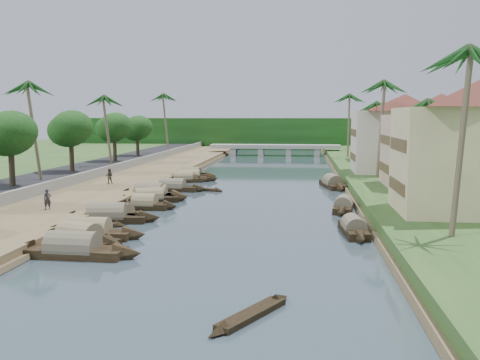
# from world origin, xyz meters

# --- Properties ---
(ground) EXTENTS (220.00, 220.00, 0.00)m
(ground) POSITION_xyz_m (0.00, 0.00, 0.00)
(ground) COLOR #354650
(ground) RESTS_ON ground
(left_bank) EXTENTS (10.00, 180.00, 0.80)m
(left_bank) POSITION_xyz_m (-16.00, 20.00, 0.40)
(left_bank) COLOR brown
(left_bank) RESTS_ON ground
(right_bank) EXTENTS (16.00, 180.00, 1.20)m
(right_bank) POSITION_xyz_m (19.00, 20.00, 0.60)
(right_bank) COLOR #2A5020
(right_bank) RESTS_ON ground
(road) EXTENTS (8.00, 180.00, 1.40)m
(road) POSITION_xyz_m (-24.50, 20.00, 0.70)
(road) COLOR black
(road) RESTS_ON ground
(retaining_wall) EXTENTS (0.40, 180.00, 1.10)m
(retaining_wall) POSITION_xyz_m (-20.20, 20.00, 1.35)
(retaining_wall) COLOR gray
(retaining_wall) RESTS_ON left_bank
(treeline) EXTENTS (120.00, 14.00, 8.00)m
(treeline) POSITION_xyz_m (0.00, 100.00, 4.00)
(treeline) COLOR #15360E
(treeline) RESTS_ON ground
(bridge) EXTENTS (28.00, 4.00, 2.40)m
(bridge) POSITION_xyz_m (0.00, 72.00, 1.72)
(bridge) COLOR gray
(bridge) RESTS_ON ground
(building_near) EXTENTS (14.85, 14.85, 10.20)m
(building_near) POSITION_xyz_m (18.99, -2.00, 6.38)
(building_near) COLOR beige
(building_near) RESTS_ON right_bank
(building_mid) EXTENTS (14.11, 14.11, 9.70)m
(building_mid) POSITION_xyz_m (19.99, 14.00, 6.13)
(building_mid) COLOR beige
(building_mid) RESTS_ON right_bank
(building_far) EXTENTS (15.59, 15.59, 10.20)m
(building_far) POSITION_xyz_m (18.99, 28.00, 6.38)
(building_far) COLOR beige
(building_far) RESTS_ON right_bank
(building_distant) EXTENTS (12.62, 12.62, 9.20)m
(building_distant) POSITION_xyz_m (19.99, 48.00, 5.88)
(building_distant) COLOR beige
(building_distant) RESTS_ON right_bank
(sampan_0) EXTENTS (9.00, 2.24, 2.34)m
(sampan_0) POSITION_xyz_m (-8.24, -13.46, 0.42)
(sampan_0) COLOR black
(sampan_0) RESTS_ON ground
(sampan_1) EXTENTS (7.97, 4.52, 2.32)m
(sampan_1) POSITION_xyz_m (-9.00, -10.71, 0.42)
(sampan_1) COLOR black
(sampan_1) RESTS_ON ground
(sampan_2) EXTENTS (8.39, 2.05, 2.21)m
(sampan_2) POSITION_xyz_m (-9.20, -8.60, 0.42)
(sampan_2) COLOR black
(sampan_2) RESTS_ON ground
(sampan_3) EXTENTS (9.00, 3.06, 2.35)m
(sampan_3) POSITION_xyz_m (-10.00, -2.89, 0.42)
(sampan_3) COLOR black
(sampan_3) RESTS_ON ground
(sampan_4) EXTENTS (6.29, 3.60, 1.84)m
(sampan_4) POSITION_xyz_m (-9.55, -1.23, 0.40)
(sampan_4) COLOR black
(sampan_4) RESTS_ON ground
(sampan_5) EXTENTS (6.33, 1.84, 2.05)m
(sampan_5) POSITION_xyz_m (-8.75, 3.44, 0.41)
(sampan_5) COLOR black
(sampan_5) RESTS_ON ground
(sampan_6) EXTENTS (8.60, 2.89, 2.48)m
(sampan_6) POSITION_xyz_m (-10.00, 9.51, 0.42)
(sampan_6) COLOR black
(sampan_6) RESTS_ON ground
(sampan_7) EXTENTS (7.94, 4.52, 2.12)m
(sampan_7) POSITION_xyz_m (-9.40, 7.16, 0.41)
(sampan_7) COLOR black
(sampan_7) RESTS_ON ground
(sampan_8) EXTENTS (6.88, 2.23, 2.11)m
(sampan_8) POSITION_xyz_m (-9.39, 9.48, 0.41)
(sampan_8) COLOR black
(sampan_8) RESTS_ON ground
(sampan_9) EXTENTS (8.36, 2.23, 2.10)m
(sampan_9) POSITION_xyz_m (-9.04, 15.53, 0.41)
(sampan_9) COLOR black
(sampan_9) RESTS_ON ground
(sampan_10) EXTENTS (7.24, 3.67, 2.00)m
(sampan_10) POSITION_xyz_m (-9.60, 23.53, 0.41)
(sampan_10) COLOR black
(sampan_10) RESTS_ON ground
(sampan_11) EXTENTS (7.90, 2.80, 2.22)m
(sampan_11) POSITION_xyz_m (-9.05, 25.06, 0.42)
(sampan_11) COLOR black
(sampan_11) RESTS_ON ground
(sampan_12) EXTENTS (8.22, 3.65, 1.97)m
(sampan_12) POSITION_xyz_m (-9.78, 29.57, 0.41)
(sampan_12) COLOR black
(sampan_12) RESTS_ON ground
(sampan_13) EXTENTS (7.36, 2.80, 2.01)m
(sampan_13) POSITION_xyz_m (-9.72, 29.77, 0.41)
(sampan_13) COLOR black
(sampan_13) RESTS_ON ground
(sampan_14) EXTENTS (1.96, 7.45, 1.84)m
(sampan_14) POSITION_xyz_m (9.46, -5.06, 0.40)
(sampan_14) COLOR black
(sampan_14) RESTS_ON ground
(sampan_15) EXTENTS (2.41, 7.13, 1.92)m
(sampan_15) POSITION_xyz_m (9.48, 4.65, 0.41)
(sampan_15) COLOR black
(sampan_15) RESTS_ON ground
(sampan_16) EXTENTS (3.43, 9.61, 2.29)m
(sampan_16) POSITION_xyz_m (9.49, 20.93, 0.42)
(sampan_16) COLOR black
(sampan_16) RESTS_ON ground
(canoe_0) EXTENTS (3.62, 5.60, 0.79)m
(canoe_0) POSITION_xyz_m (3.54, -22.11, 0.10)
(canoe_0) COLOR black
(canoe_0) RESTS_ON ground
(canoe_1) EXTENTS (5.08, 1.25, 0.81)m
(canoe_1) POSITION_xyz_m (-10.29, -4.38, 0.10)
(canoe_1) COLOR black
(canoe_1) RESTS_ON ground
(canoe_2) EXTENTS (5.59, 2.81, 0.83)m
(canoe_2) POSITION_xyz_m (-5.77, 16.46, 0.10)
(canoe_2) COLOR black
(canoe_2) RESTS_ON ground
(palm_0) EXTENTS (3.20, 3.20, 12.84)m
(palm_0) POSITION_xyz_m (15.00, -10.47, 12.20)
(palm_0) COLOR brown
(palm_0) RESTS_ON ground
(palm_1) EXTENTS (3.20, 3.20, 10.14)m
(palm_1) POSITION_xyz_m (16.00, 4.90, 9.61)
(palm_1) COLOR brown
(palm_1) RESTS_ON ground
(palm_2) EXTENTS (3.20, 3.20, 12.94)m
(palm_2) POSITION_xyz_m (15.00, 22.24, 12.30)
(palm_2) COLOR brown
(palm_2) RESTS_ON ground
(palm_3) EXTENTS (3.20, 3.20, 10.79)m
(palm_3) POSITION_xyz_m (16.00, 37.82, 10.24)
(palm_3) COLOR brown
(palm_3) RESTS_ON ground
(palm_5) EXTENTS (3.20, 3.20, 12.31)m
(palm_5) POSITION_xyz_m (-24.00, 13.28, 11.91)
(palm_5) COLOR brown
(palm_5) RESTS_ON ground
(palm_6) EXTENTS (3.20, 3.20, 11.42)m
(palm_6) POSITION_xyz_m (-22.00, 30.82, 11.05)
(palm_6) COLOR brown
(palm_6) RESTS_ON ground
(palm_7) EXTENTS (3.20, 3.20, 12.58)m
(palm_7) POSITION_xyz_m (14.00, 53.59, 11.95)
(palm_7) COLOR brown
(palm_7) RESTS_ON ground
(palm_8) EXTENTS (3.20, 3.20, 12.83)m
(palm_8) POSITION_xyz_m (-20.50, 58.73, 12.40)
(palm_8) COLOR brown
(palm_8) RESTS_ON ground
(tree_2) EXTENTS (5.15, 5.15, 7.49)m
(tree_2) POSITION_xyz_m (-24.00, 7.68, 6.69)
(tree_2) COLOR #3F3324
(tree_2) RESTS_ON ground
(tree_3) EXTENTS (5.23, 5.23, 7.66)m
(tree_3) POSITION_xyz_m (-24.00, 22.22, 6.83)
(tree_3) COLOR #3F3324
(tree_3) RESTS_ON ground
(tree_4) EXTENTS (5.18, 5.18, 7.49)m
(tree_4) POSITION_xyz_m (-24.00, 38.48, 6.68)
(tree_4) COLOR #3F3324
(tree_4) RESTS_ON ground
(tree_5) EXTENTS (5.02, 5.02, 7.02)m
(tree_5) POSITION_xyz_m (-24.00, 50.56, 6.28)
(tree_5) COLOR #3F3324
(tree_5) RESTS_ON ground
(tree_6) EXTENTS (4.09, 4.09, 6.42)m
(tree_6) POSITION_xyz_m (24.00, 31.92, 5.84)
(tree_6) COLOR #3F3324
(tree_6) RESTS_ON ground
(person_near) EXTENTS (0.74, 0.70, 1.71)m
(person_near) POSITION_xyz_m (-15.40, -2.13, 1.65)
(person_near) COLOR #2A2830
(person_near) RESTS_ON left_bank
(person_far) EXTENTS (0.99, 0.85, 1.76)m
(person_far) POSITION_xyz_m (-16.35, 15.00, 1.68)
(person_far) COLOR #383227
(person_far) RESTS_ON left_bank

